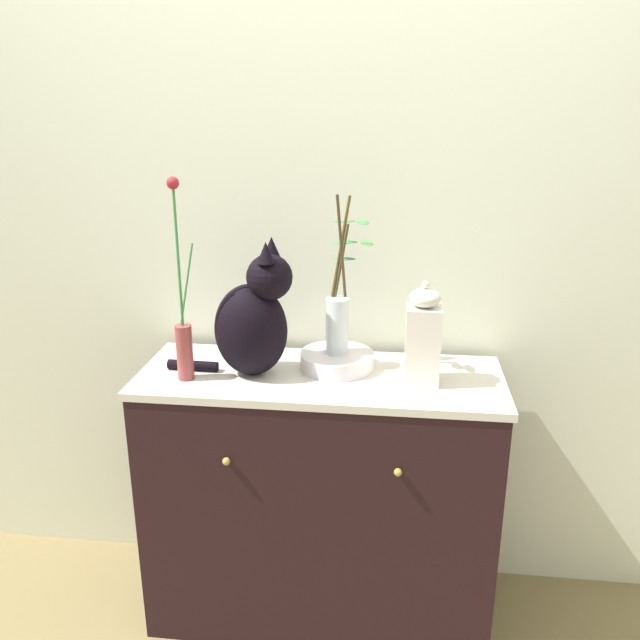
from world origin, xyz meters
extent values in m
plane|color=olive|center=(0.00, 0.00, 0.00)|extent=(6.00, 6.00, 0.00)
cube|color=silver|center=(0.00, 0.29, 1.30)|extent=(4.40, 0.08, 2.60)
cube|color=black|center=(0.00, 0.00, 0.44)|extent=(1.13, 0.43, 0.88)
cube|color=beige|center=(0.00, 0.00, 0.89)|extent=(1.15, 0.43, 0.02)
sphere|color=#B79338|center=(-0.25, -0.23, 0.70)|extent=(0.02, 0.02, 0.02)
sphere|color=#B79338|center=(0.25, -0.23, 0.70)|extent=(0.02, 0.02, 0.02)
ellipsoid|color=black|center=(-0.21, -0.02, 1.05)|extent=(0.23, 0.19, 0.29)
sphere|color=black|center=(-0.15, -0.02, 1.22)|extent=(0.14, 0.14, 0.14)
cone|color=black|center=(-0.15, 0.01, 1.30)|extent=(0.05, 0.05, 0.06)
cone|color=black|center=(-0.15, -0.06, 1.30)|extent=(0.05, 0.05, 0.06)
cylinder|color=black|center=(-0.41, -0.02, 0.92)|extent=(0.16, 0.04, 0.03)
cylinder|color=brown|center=(-0.41, -0.08, 0.99)|extent=(0.05, 0.05, 0.17)
cylinder|color=#3B7F41|center=(-0.41, -0.08, 1.28)|extent=(0.01, 0.01, 0.41)
sphere|color=#A41F29|center=(-0.41, -0.08, 1.50)|extent=(0.04, 0.04, 0.04)
cylinder|color=#3D884B|center=(-0.39, -0.08, 1.21)|extent=(0.06, 0.01, 0.25)
cylinder|color=silver|center=(0.05, 0.06, 0.93)|extent=(0.24, 0.24, 0.05)
cylinder|color=silver|center=(0.05, 0.06, 1.05)|extent=(0.07, 0.07, 0.18)
cylinder|color=#474125|center=(0.05, 0.07, 1.22)|extent=(0.06, 0.02, 0.31)
ellipsoid|color=#337A41|center=(0.07, 0.10, 1.25)|extent=(0.07, 0.05, 0.01)
ellipsoid|color=#418A40|center=(0.06, 0.10, 1.31)|extent=(0.08, 0.07, 0.01)
cylinder|color=brown|center=(0.05, 0.07, 1.26)|extent=(0.07, 0.02, 0.39)
ellipsoid|color=#36883F|center=(0.07, 0.10, 1.31)|extent=(0.08, 0.05, 0.01)
ellipsoid|color=#417B40|center=(0.06, 0.11, 1.37)|extent=(0.08, 0.06, 0.01)
cylinder|color=#4D3A22|center=(0.06, 0.05, 1.27)|extent=(0.04, 0.10, 0.40)
ellipsoid|color=#407F3F|center=(0.14, 0.05, 1.31)|extent=(0.06, 0.08, 0.01)
ellipsoid|color=#347C3B|center=(0.12, 0.02, 1.38)|extent=(0.05, 0.08, 0.01)
cube|color=silver|center=(0.31, -0.02, 1.02)|extent=(0.10, 0.10, 0.24)
ellipsoid|color=silver|center=(0.31, -0.02, 1.17)|extent=(0.09, 0.09, 0.06)
sphere|color=silver|center=(0.31, -0.02, 1.21)|extent=(0.02, 0.02, 0.02)
camera|label=1|loc=(0.22, -1.88, 1.71)|focal=36.45mm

